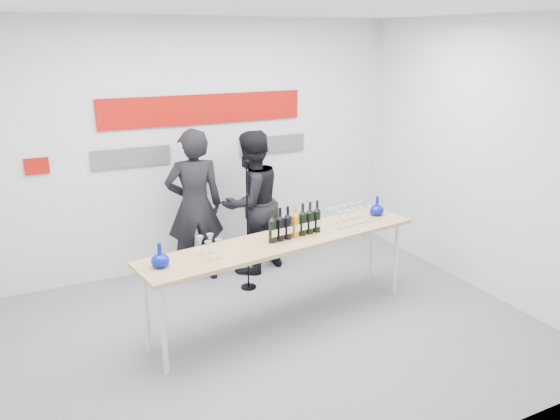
{
  "coord_description": "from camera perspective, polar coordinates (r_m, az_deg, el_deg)",
  "views": [
    {
      "loc": [
        -2.1,
        -4.29,
        2.76
      ],
      "look_at": [
        0.16,
        0.27,
        1.15
      ],
      "focal_mm": 35.0,
      "sensor_mm": 36.0,
      "label": 1
    }
  ],
  "objects": [
    {
      "name": "ground",
      "position": [
        5.51,
        -0.26,
        -12.49
      ],
      "size": [
        5.0,
        5.0,
        0.0
      ],
      "primitive_type": "plane",
      "color": "slate",
      "rests_on": "ground"
    },
    {
      "name": "back_wall",
      "position": [
        6.75,
        -7.83,
        6.63
      ],
      "size": [
        5.0,
        0.04,
        3.0
      ],
      "primitive_type": "cube",
      "color": "silver",
      "rests_on": "ground"
    },
    {
      "name": "signage",
      "position": [
        6.65,
        -8.32,
        9.13
      ],
      "size": [
        3.38,
        0.02,
        0.79
      ],
      "color": "#A90E07",
      "rests_on": "back_wall"
    },
    {
      "name": "tasting_table",
      "position": [
        5.36,
        0.48,
        -3.68
      ],
      "size": [
        3.0,
        0.99,
        0.88
      ],
      "rotation": [
        0.0,
        0.0,
        0.14
      ],
      "color": "tan",
      "rests_on": "ground"
    },
    {
      "name": "wine_bottles",
      "position": [
        5.34,
        1.61,
        -1.15
      ],
      "size": [
        0.62,
        0.16,
        0.33
      ],
      "rotation": [
        0.0,
        0.0,
        0.14
      ],
      "color": "black",
      "rests_on": "tasting_table"
    },
    {
      "name": "decanter_left",
      "position": [
        4.78,
        -12.45,
        -4.62
      ],
      "size": [
        0.16,
        0.16,
        0.21
      ],
      "primitive_type": null,
      "color": "#08129D",
      "rests_on": "tasting_table"
    },
    {
      "name": "decanter_right",
      "position": [
        6.11,
        10.09,
        0.44
      ],
      "size": [
        0.16,
        0.16,
        0.21
      ],
      "primitive_type": null,
      "color": "#08129D",
      "rests_on": "tasting_table"
    },
    {
      "name": "glasses_left",
      "position": [
        4.92,
        -7.38,
        -3.87
      ],
      "size": [
        0.19,
        0.24,
        0.18
      ],
      "color": "silver",
      "rests_on": "tasting_table"
    },
    {
      "name": "glasses_right",
      "position": [
        5.8,
        7.28,
        -0.5
      ],
      "size": [
        0.48,
        0.28,
        0.18
      ],
      "color": "silver",
      "rests_on": "tasting_table"
    },
    {
      "name": "presenter_left",
      "position": [
        6.37,
        -8.91,
        0.41
      ],
      "size": [
        0.72,
        0.53,
        1.81
      ],
      "primitive_type": "imported",
      "rotation": [
        0.0,
        0.0,
        2.98
      ],
      "color": "black",
      "rests_on": "ground"
    },
    {
      "name": "presenter_right",
      "position": [
        6.56,
        -3.03,
        0.78
      ],
      "size": [
        1.01,
        0.9,
        1.74
      ],
      "primitive_type": "imported",
      "rotation": [
        0.0,
        0.0,
        3.48
      ],
      "color": "black",
      "rests_on": "ground"
    },
    {
      "name": "mic_stand",
      "position": [
        6.19,
        -3.36,
        -4.26
      ],
      "size": [
        0.18,
        0.18,
        1.52
      ],
      "rotation": [
        0.0,
        0.0,
        -0.3
      ],
      "color": "black",
      "rests_on": "ground"
    }
  ]
}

